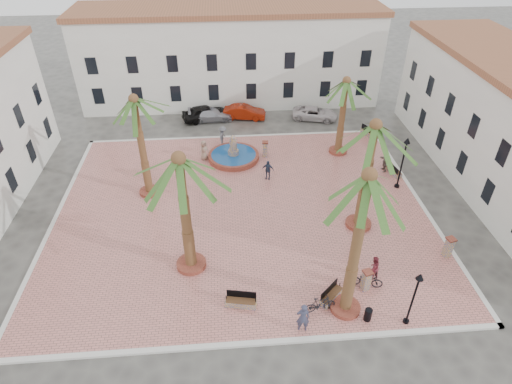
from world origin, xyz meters
TOP-DOWN VIEW (x-y plane):
  - ground at (0.00, 0.00)m, footprint 120.00×120.00m
  - plaza at (0.00, 0.00)m, footprint 26.00×22.00m
  - kerb_n at (0.00, 11.00)m, footprint 26.30×0.30m
  - kerb_s at (0.00, -11.00)m, footprint 26.30×0.30m
  - kerb_e at (13.00, 0.00)m, footprint 0.30×22.30m
  - kerb_w at (-13.00, 0.00)m, footprint 0.30×22.30m
  - building_north at (-0.00, 19.99)m, footprint 30.40×7.40m
  - fountain at (-0.32, 7.04)m, footprint 4.27×4.27m
  - palm_nw at (-6.79, 2.59)m, footprint 4.95×4.95m
  - palm_sw at (-3.36, -5.31)m, footprint 5.82×5.82m
  - palm_s at (5.11, -9.28)m, footprint 5.30×5.30m
  - palm_e at (7.77, -2.37)m, footprint 5.63×5.63m
  - palm_ne at (8.72, 7.41)m, footprint 5.01×5.01m
  - bench_s at (-0.52, -8.58)m, footprint 1.79×0.85m
  - bench_se at (4.49, -8.55)m, footprint 1.56×1.53m
  - bench_e at (12.38, 3.63)m, footprint 0.77×1.65m
  - bench_ne at (12.29, 10.05)m, footprint 1.27×1.90m
  - lamppost_s at (8.10, -10.40)m, footprint 0.39×0.39m
  - lamppost_e at (11.98, 1.81)m, footprint 0.46×0.46m
  - bollard_se at (6.57, -7.99)m, footprint 0.61×0.61m
  - bollard_n at (2.36, 7.19)m, footprint 0.55×0.55m
  - bollard_e at (12.40, -5.76)m, footprint 0.62×0.62m
  - litter_bin at (6.10, -10.08)m, footprint 0.40×0.40m
  - cyclist_a at (2.54, -10.40)m, footprint 0.73×0.52m
  - bicycle_a at (6.68, -7.76)m, footprint 1.98×1.13m
  - cyclist_b at (7.24, -7.15)m, footprint 0.94×0.84m
  - bicycle_b at (3.68, -9.31)m, footprint 1.83×0.77m
  - pedestrian_fountain_a at (-2.76, 7.09)m, footprint 1.00×0.99m
  - pedestrian_fountain_b at (2.23, 3.79)m, footprint 1.01×0.64m
  - pedestrian_north at (-1.16, 9.34)m, footprint 0.98×1.34m
  - pedestrian_east at (11.73, 4.20)m, footprint 0.48×1.47m
  - car_black at (-2.82, 14.94)m, footprint 4.79×3.04m
  - car_red at (1.08, 14.95)m, footprint 4.32×2.12m
  - car_silver at (-2.27, 14.78)m, footprint 4.43×1.97m
  - car_white at (8.03, 14.24)m, footprint 4.78×3.03m

SIDE VIEW (x-z plane):
  - ground at x=0.00m, z-range 0.00..0.00m
  - plaza at x=0.00m, z-range 0.00..0.15m
  - kerb_n at x=0.00m, z-range 0.00..0.16m
  - kerb_s at x=0.00m, z-range 0.00..0.16m
  - kerb_e at x=13.00m, z-range 0.00..0.16m
  - kerb_w at x=-13.00m, z-range 0.00..0.16m
  - bench_e at x=12.38m, z-range -0.03..0.80m
  - bench_se at x=4.49m, z-range -0.04..0.84m
  - bench_s at x=-0.52m, z-range -0.05..0.86m
  - bench_ne at x=12.29m, z-range -0.06..0.91m
  - fountain at x=-0.32m, z-range -0.65..1.55m
  - litter_bin at x=6.10m, z-range 0.15..0.92m
  - car_white at x=8.03m, z-range 0.00..1.23m
  - car_silver at x=-2.27m, z-range 0.00..1.26m
  - bicycle_a at x=6.68m, z-range 0.15..1.13m
  - car_red at x=1.08m, z-range 0.00..1.36m
  - bicycle_b at x=3.68m, z-range 0.15..1.21m
  - car_black at x=-2.82m, z-range 0.00..1.52m
  - bollard_n at x=2.36m, z-range 0.18..1.58m
  - bollard_se at x=6.57m, z-range 0.18..1.58m
  - bollard_e at x=12.40m, z-range 0.18..1.61m
  - pedestrian_east at x=11.73m, z-range 0.15..1.74m
  - cyclist_b at x=7.24m, z-range 0.15..1.74m
  - pedestrian_fountain_b at x=2.23m, z-range 0.15..1.76m
  - pedestrian_fountain_a at x=-2.76m, z-range 0.15..1.90m
  - pedestrian_north at x=-1.16m, z-range 0.15..2.01m
  - cyclist_a at x=2.54m, z-range 0.15..2.03m
  - lamppost_s at x=8.10m, z-range 0.79..4.42m
  - lamppost_e at x=11.98m, z-range 0.91..5.17m
  - building_north at x=0.00m, z-range 0.02..9.52m
  - palm_ne at x=8.72m, z-range 2.39..9.15m
  - palm_e at x=7.77m, z-range 2.81..10.72m
  - palm_sw at x=-3.36m, z-range 2.81..10.79m
  - palm_nw at x=-6.79m, z-range 2.90..10.75m
  - palm_s at x=5.11m, z-range 3.40..12.48m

